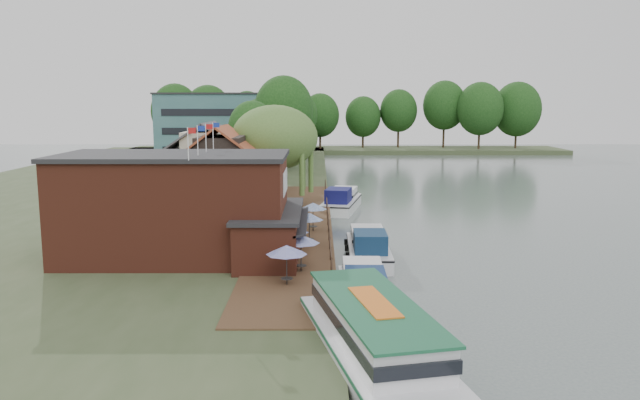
{
  "coord_description": "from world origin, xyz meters",
  "views": [
    {
      "loc": [
        -6.09,
        -43.17,
        11.73
      ],
      "look_at": [
        -6.0,
        12.0,
        3.0
      ],
      "focal_mm": 35.0,
      "sensor_mm": 36.0,
      "label": 1
    }
  ],
  "objects": [
    {
      "name": "bank_tree_3",
      "position": [
        -10.12,
        77.45,
        7.27
      ],
      "size": [
        7.48,
        7.48,
        12.54
      ],
      "primitive_type": null,
      "color": "#143811",
      "rests_on": "land_bank"
    },
    {
      "name": "bank_tree_1",
      "position": [
        -11.37,
        50.81,
        8.3
      ],
      "size": [
        8.84,
        8.84,
        14.6
      ],
      "primitive_type": null,
      "color": "#143811",
      "rests_on": "land_bank"
    },
    {
      "name": "quay_deck",
      "position": [
        -8.0,
        10.0,
        1.05
      ],
      "size": [
        6.0,
        50.0,
        0.1
      ],
      "primitive_type": "cube",
      "color": "#47301E",
      "rests_on": "land_bank"
    },
    {
      "name": "bank_tree_4",
      "position": [
        -14.87,
        86.64,
        7.24
      ],
      "size": [
        8.22,
        8.22,
        12.48
      ],
      "primitive_type": null,
      "color": "#143811",
      "rests_on": "land_bank"
    },
    {
      "name": "umbrella_3",
      "position": [
        -6.82,
        2.84,
        2.29
      ],
      "size": [
        2.13,
        2.13,
        2.38
      ],
      "primitive_type": null,
      "color": "navy",
      "rests_on": "quay_deck"
    },
    {
      "name": "cruiser_2",
      "position": [
        -3.64,
        23.88,
        1.33
      ],
      "size": [
        5.57,
        11.31,
        2.66
      ],
      "primitive_type": null,
      "rotation": [
        0.0,
        0.0,
        -0.2
      ],
      "color": "white",
      "rests_on": "ground"
    },
    {
      "name": "cruiser_1",
      "position": [
        -2.4,
        2.23,
        1.26
      ],
      "size": [
        3.51,
        10.4,
        2.53
      ],
      "primitive_type": null,
      "rotation": [
        0.0,
        0.0,
        -0.02
      ],
      "color": "silver",
      "rests_on": "ground"
    },
    {
      "name": "umbrella_5",
      "position": [
        -6.58,
        7.62,
        2.29
      ],
      "size": [
        2.3,
        2.3,
        2.38
      ],
      "primitive_type": null,
      "color": "navy",
      "rests_on": "quay_deck"
    },
    {
      "name": "swan",
      "position": [
        -3.6,
        -12.36,
        0.22
      ],
      "size": [
        0.44,
        0.44,
        0.44
      ],
      "primitive_type": "sphere",
      "color": "white",
      "rests_on": "ground"
    },
    {
      "name": "bank_tree_2",
      "position": [
        -14.74,
        56.81,
        6.74
      ],
      "size": [
        8.5,
        8.5,
        11.47
      ],
      "primitive_type": null,
      "color": "#143811",
      "rests_on": "land_bank"
    },
    {
      "name": "willow",
      "position": [
        -10.5,
        19.0,
        6.21
      ],
      "size": [
        8.6,
        8.6,
        10.43
      ],
      "primitive_type": null,
      "color": "#476B2D",
      "rests_on": "land_bank"
    },
    {
      "name": "umbrella_1",
      "position": [
        -7.23,
        -4.87,
        2.29
      ],
      "size": [
        2.39,
        2.39,
        2.38
      ],
      "primitive_type": null,
      "color": "navy",
      "rests_on": "quay_deck"
    },
    {
      "name": "bank_tree_0",
      "position": [
        -15.09,
        41.45,
        6.44
      ],
      "size": [
        6.64,
        6.64,
        10.89
      ],
      "primitive_type": null,
      "color": "#143811",
      "rests_on": "land_bank"
    },
    {
      "name": "cruiser_0",
      "position": [
        -3.48,
        -7.94,
        1.22
      ],
      "size": [
        3.47,
        10.12,
        2.44
      ],
      "primitive_type": null,
      "rotation": [
        0.0,
        0.0,
        -0.02
      ],
      "color": "silver",
      "rests_on": "ground"
    },
    {
      "name": "pub",
      "position": [
        -14.0,
        -1.0,
        4.65
      ],
      "size": [
        20.0,
        11.0,
        7.3
      ],
      "primitive_type": null,
      "color": "maroon",
      "rests_on": "land_bank"
    },
    {
      "name": "hotel_block",
      "position": [
        -22.0,
        70.0,
        7.15
      ],
      "size": [
        25.4,
        12.4,
        12.3
      ],
      "primitive_type": null,
      "color": "#38666B",
      "rests_on": "land_bank"
    },
    {
      "name": "umbrella_4",
      "position": [
        -8.27,
        5.96,
        2.29
      ],
      "size": [
        2.05,
        2.05,
        2.38
      ],
      "primitive_type": null,
      "color": "#1C479A",
      "rests_on": "quay_deck"
    },
    {
      "name": "umbrella_2",
      "position": [
        -7.8,
        -1.69,
        2.29
      ],
      "size": [
        2.0,
        2.0,
        2.38
      ],
      "primitive_type": null,
      "color": "navy",
      "rests_on": "quay_deck"
    },
    {
      "name": "bank_tree_5",
      "position": [
        -13.64,
        94.74,
        6.5
      ],
      "size": [
        6.5,
        6.5,
        11.0
      ],
      "primitive_type": null,
      "color": "#143811",
      "rests_on": "land_bank"
    },
    {
      "name": "cottage_b",
      "position": [
        -18.0,
        24.0,
        5.25
      ],
      "size": [
        9.6,
        8.6,
        8.5
      ],
      "primitive_type": null,
      "color": "beige",
      "rests_on": "land_bank"
    },
    {
      "name": "quay_rail",
      "position": [
        -5.3,
        10.5,
        1.5
      ],
      "size": [
        0.2,
        49.0,
        1.0
      ],
      "primitive_type": null,
      "color": "black",
      "rests_on": "land_bank"
    },
    {
      "name": "tour_boat",
      "position": [
        -3.54,
        -17.99,
        1.62
      ],
      "size": [
        7.27,
        15.41,
        3.25
      ],
      "primitive_type": null,
      "rotation": [
        0.0,
        0.0,
        0.22
      ],
      "color": "silver",
      "rests_on": "ground"
    },
    {
      "name": "cottage_c",
      "position": [
        -14.0,
        33.0,
        5.25
      ],
      "size": [
        7.6,
        7.6,
        8.5
      ],
      "primitive_type": null,
      "color": "black",
      "rests_on": "land_bank"
    },
    {
      "name": "umbrella_0",
      "position": [
        -7.98,
        -7.79,
        2.29
      ],
      "size": [
        2.44,
        2.44,
        2.38
      ],
      "primitive_type": null,
      "color": "navy",
      "rests_on": "quay_deck"
    },
    {
      "name": "land_bank",
      "position": [
        -30.0,
        35.0,
        0.5
      ],
      "size": [
        50.0,
        140.0,
        1.0
      ],
      "primitive_type": "cube",
      "color": "#384728",
      "rests_on": "ground"
    },
    {
      "name": "cottage_a",
      "position": [
        -15.0,
        14.0,
        5.25
      ],
      "size": [
        8.6,
        7.6,
        8.5
      ],
      "primitive_type": null,
      "color": "black",
      "rests_on": "land_bank"
    },
    {
      "name": "ground",
      "position": [
        0.0,
        0.0,
        0.0
      ],
      "size": [
        260.0,
        260.0,
        0.0
      ],
      "primitive_type": "plane",
      "color": "#4D5959",
      "rests_on": "ground"
    }
  ]
}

